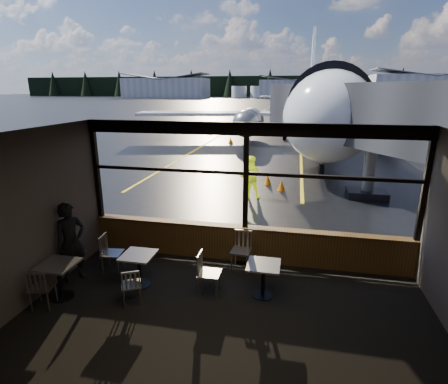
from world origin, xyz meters
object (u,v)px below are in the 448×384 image
(cafe_table_left, at_px, (60,281))
(cone_nose, at_px, (281,185))
(chair_near_w, at_px, (210,274))
(cone_extra, at_px, (268,179))
(cone_wing, at_px, (231,140))
(passenger, at_px, (71,242))
(cafe_table_mid, at_px, (139,270))
(chair_mid_w, at_px, (112,254))
(chair_mid_s, at_px, (131,285))
(chair_left_s, at_px, (42,287))
(chair_near_n, at_px, (241,251))
(cafe_table_near, at_px, (263,280))
(ground_crew, at_px, (250,177))
(jet_bridge, at_px, (365,140))
(airliner, at_px, (318,71))

(cafe_table_left, distance_m, cone_nose, 10.08)
(chair_near_w, xyz_separation_m, cone_extra, (0.44, 9.33, -0.24))
(chair_near_w, relative_size, cone_wing, 1.70)
(passenger, bearing_deg, cafe_table_mid, -56.09)
(chair_mid_w, bearing_deg, cafe_table_mid, 57.77)
(cafe_table_mid, relative_size, cafe_table_left, 0.96)
(passenger, bearing_deg, chair_near_w, -57.44)
(cafe_table_left, distance_m, passenger, 0.92)
(chair_mid_s, relative_size, chair_left_s, 0.93)
(chair_near_n, bearing_deg, chair_near_w, 72.72)
(cafe_table_near, xyz_separation_m, chair_near_w, (-1.12, -0.16, 0.11))
(chair_left_s, height_order, cone_extra, chair_left_s)
(cafe_table_near, xyz_separation_m, cone_wing, (-4.67, 21.21, -0.09))
(chair_mid_s, bearing_deg, cone_nose, 46.90)
(chair_near_n, xyz_separation_m, chair_mid_w, (-2.98, -0.72, -0.01))
(cafe_table_left, relative_size, ground_crew, 0.46)
(chair_left_s, bearing_deg, cafe_table_mid, 24.41)
(cafe_table_mid, distance_m, chair_mid_s, 0.66)
(jet_bridge, relative_size, cafe_table_near, 15.10)
(cone_nose, relative_size, cone_wing, 0.85)
(chair_mid_s, xyz_separation_m, chair_mid_w, (-1.01, 1.08, 0.07))
(chair_mid_w, relative_size, cone_nose, 1.98)
(chair_left_s, bearing_deg, ground_crew, 57.76)
(ground_crew, bearing_deg, cone_extra, -121.15)
(cafe_table_left, relative_size, cone_nose, 1.65)
(cafe_table_mid, height_order, chair_left_s, chair_left_s)
(chair_near_n, height_order, chair_mid_w, chair_near_n)
(chair_near_w, relative_size, ground_crew, 0.56)
(chair_left_s, relative_size, cone_wing, 1.55)
(cafe_table_left, relative_size, cone_extra, 1.64)
(chair_near_w, xyz_separation_m, passenger, (-3.20, -0.02, 0.44))
(airliner, bearing_deg, cone_wing, -159.49)
(chair_near_n, bearing_deg, chair_mid_w, 18.74)
(cone_nose, relative_size, cone_extra, 1.00)
(cafe_table_left, distance_m, chair_mid_s, 1.55)
(chair_left_s, xyz_separation_m, ground_crew, (3.06, 8.26, 0.42))
(chair_near_w, relative_size, chair_near_n, 0.99)
(airliner, relative_size, chair_mid_s, 45.69)
(cafe_table_left, height_order, chair_near_n, chair_near_n)
(ground_crew, distance_m, cone_extra, 2.33)
(cafe_table_left, bearing_deg, cone_nose, 65.80)
(cafe_table_mid, bearing_deg, jet_bridge, 51.39)
(cone_extra, bearing_deg, jet_bridge, -30.41)
(chair_near_w, relative_size, chair_mid_w, 1.01)
(cafe_table_left, height_order, chair_mid_s, chair_mid_s)
(cafe_table_near, xyz_separation_m, passenger, (-4.32, -0.19, 0.55))
(cafe_table_mid, bearing_deg, chair_near_n, 28.88)
(chair_left_s, relative_size, ground_crew, 0.51)
(airliner, xyz_separation_m, chair_mid_s, (-4.48, -24.42, -5.26))
(airliner, height_order, passenger, airliner)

